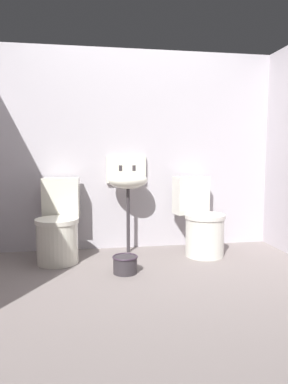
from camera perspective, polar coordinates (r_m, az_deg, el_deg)
The scene contains 6 objects.
ground_plane at distance 2.82m, azimuth 0.97°, elevation -15.76°, with size 3.49×2.67×0.08m, color slate.
wall_back at distance 3.79m, azimuth -2.21°, elevation 6.76°, with size 3.49×0.10×2.10m, color #B8B2B9.
toilet_left at distance 3.44m, azimuth -13.79°, elevation -5.60°, with size 0.43×0.62×0.78m.
toilet_right at distance 3.61m, azimuth 9.20°, elevation -4.94°, with size 0.49×0.65×0.78m.
sink at distance 3.58m, azimuth -2.68°, elevation 2.03°, with size 0.42×0.35×0.99m.
bucket at distance 3.05m, azimuth -3.10°, elevation -11.68°, with size 0.22×0.22×0.15m.
Camera 1 is at (-0.47, -2.57, 1.02)m, focal length 32.63 mm.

